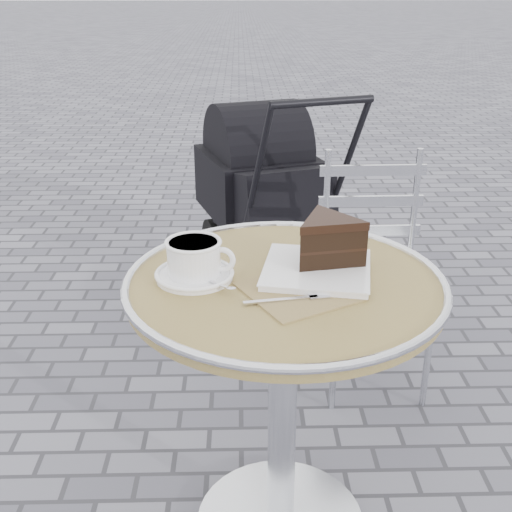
{
  "coord_description": "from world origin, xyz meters",
  "views": [
    {
      "loc": [
        -0.1,
        -1.28,
        1.35
      ],
      "look_at": [
        -0.06,
        0.02,
        0.78
      ],
      "focal_mm": 45.0,
      "sensor_mm": 36.0,
      "label": 1
    }
  ],
  "objects_px": {
    "cafe_table": "(284,344)",
    "baby_stroller": "(265,196)",
    "cake_plate_set": "(325,247)",
    "bistro_chair": "(372,243)",
    "cappuccino_set": "(195,262)"
  },
  "relations": [
    {
      "from": "baby_stroller",
      "to": "cafe_table",
      "type": "bearing_deg",
      "value": -108.73
    },
    {
      "from": "cappuccino_set",
      "to": "baby_stroller",
      "type": "relative_size",
      "value": 0.18
    },
    {
      "from": "cappuccino_set",
      "to": "bistro_chair",
      "type": "bearing_deg",
      "value": 63.24
    },
    {
      "from": "cafe_table",
      "to": "cappuccino_set",
      "type": "distance_m",
      "value": 0.29
    },
    {
      "from": "cafe_table",
      "to": "baby_stroller",
      "type": "height_order",
      "value": "baby_stroller"
    },
    {
      "from": "cafe_table",
      "to": "bistro_chair",
      "type": "relative_size",
      "value": 0.91
    },
    {
      "from": "bistro_chair",
      "to": "baby_stroller",
      "type": "xyz_separation_m",
      "value": [
        -0.34,
        0.74,
        -0.07
      ]
    },
    {
      "from": "cake_plate_set",
      "to": "baby_stroller",
      "type": "distance_m",
      "value": 1.49
    },
    {
      "from": "cake_plate_set",
      "to": "baby_stroller",
      "type": "relative_size",
      "value": 0.37
    },
    {
      "from": "baby_stroller",
      "to": "cappuccino_set",
      "type": "bearing_deg",
      "value": -116.38
    },
    {
      "from": "cappuccino_set",
      "to": "bistro_chair",
      "type": "xyz_separation_m",
      "value": [
        0.56,
        0.74,
        -0.27
      ]
    },
    {
      "from": "cappuccino_set",
      "to": "cake_plate_set",
      "type": "relative_size",
      "value": 0.48
    },
    {
      "from": "cake_plate_set",
      "to": "baby_stroller",
      "type": "xyz_separation_m",
      "value": [
        -0.08,
        1.45,
        -0.36
      ]
    },
    {
      "from": "cafe_table",
      "to": "baby_stroller",
      "type": "xyz_separation_m",
      "value": [
        0.01,
        1.5,
        -0.13
      ]
    },
    {
      "from": "cafe_table",
      "to": "cake_plate_set",
      "type": "distance_m",
      "value": 0.25
    }
  ]
}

